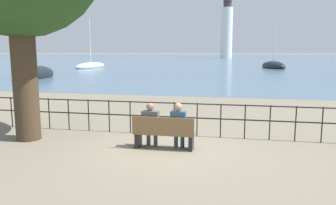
{
  "coord_description": "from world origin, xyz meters",
  "views": [
    {
      "loc": [
        1.83,
        -8.44,
        2.61
      ],
      "look_at": [
        0.0,
        0.5,
        1.19
      ],
      "focal_mm": 35.0,
      "sensor_mm": 36.0,
      "label": 1
    }
  ],
  "objects_px": {
    "seated_person_right": "(178,124)",
    "sailboat_3": "(273,66)",
    "park_bench": "(164,133)",
    "sailboat_2": "(91,66)",
    "sailboat_1": "(35,74)",
    "harbor_lighthouse": "(227,30)",
    "seated_person_left": "(151,123)"
  },
  "relations": [
    {
      "from": "park_bench",
      "to": "seated_person_right",
      "type": "height_order",
      "value": "seated_person_right"
    },
    {
      "from": "sailboat_3",
      "to": "harbor_lighthouse",
      "type": "bearing_deg",
      "value": 78.07
    },
    {
      "from": "park_bench",
      "to": "seated_person_right",
      "type": "bearing_deg",
      "value": 10.98
    },
    {
      "from": "sailboat_1",
      "to": "seated_person_left",
      "type": "bearing_deg",
      "value": -53.5
    },
    {
      "from": "sailboat_2",
      "to": "seated_person_right",
      "type": "bearing_deg",
      "value": -59.01
    },
    {
      "from": "sailboat_2",
      "to": "harbor_lighthouse",
      "type": "relative_size",
      "value": 0.38
    },
    {
      "from": "seated_person_left",
      "to": "park_bench",
      "type": "bearing_deg",
      "value": -10.89
    },
    {
      "from": "seated_person_right",
      "to": "sailboat_2",
      "type": "relative_size",
      "value": 0.14
    },
    {
      "from": "sailboat_3",
      "to": "sailboat_1",
      "type": "bearing_deg",
      "value": -154.1
    },
    {
      "from": "sailboat_3",
      "to": "harbor_lighthouse",
      "type": "distance_m",
      "value": 78.93
    },
    {
      "from": "seated_person_right",
      "to": "sailboat_1",
      "type": "bearing_deg",
      "value": 131.07
    },
    {
      "from": "sailboat_2",
      "to": "sailboat_3",
      "type": "height_order",
      "value": "sailboat_2"
    },
    {
      "from": "sailboat_2",
      "to": "harbor_lighthouse",
      "type": "bearing_deg",
      "value": 80.19
    },
    {
      "from": "park_bench",
      "to": "sailboat_2",
      "type": "bearing_deg",
      "value": 117.1
    },
    {
      "from": "seated_person_left",
      "to": "harbor_lighthouse",
      "type": "distance_m",
      "value": 123.39
    },
    {
      "from": "seated_person_right",
      "to": "sailboat_3",
      "type": "bearing_deg",
      "value": 80.88
    },
    {
      "from": "seated_person_left",
      "to": "seated_person_right",
      "type": "relative_size",
      "value": 0.98
    },
    {
      "from": "seated_person_right",
      "to": "sailboat_2",
      "type": "distance_m",
      "value": 46.42
    },
    {
      "from": "sailboat_1",
      "to": "park_bench",
      "type": "bearing_deg",
      "value": -52.97
    },
    {
      "from": "sailboat_1",
      "to": "sailboat_3",
      "type": "distance_m",
      "value": 35.33
    },
    {
      "from": "park_bench",
      "to": "seated_person_left",
      "type": "xyz_separation_m",
      "value": [
        -0.38,
        0.07,
        0.26
      ]
    },
    {
      "from": "seated_person_right",
      "to": "sailboat_3",
      "type": "distance_m",
      "value": 45.91
    },
    {
      "from": "seated_person_left",
      "to": "sailboat_1",
      "type": "distance_m",
      "value": 26.58
    },
    {
      "from": "park_bench",
      "to": "harbor_lighthouse",
      "type": "height_order",
      "value": "harbor_lighthouse"
    },
    {
      "from": "sailboat_1",
      "to": "sailboat_2",
      "type": "bearing_deg",
      "value": 96.78
    },
    {
      "from": "park_bench",
      "to": "sailboat_3",
      "type": "relative_size",
      "value": 0.21
    },
    {
      "from": "seated_person_right",
      "to": "sailboat_3",
      "type": "xyz_separation_m",
      "value": [
        7.27,
        45.32,
        -0.35
      ]
    },
    {
      "from": "seated_person_right",
      "to": "harbor_lighthouse",
      "type": "relative_size",
      "value": 0.05
    },
    {
      "from": "park_bench",
      "to": "seated_person_right",
      "type": "xyz_separation_m",
      "value": [
        0.38,
        0.07,
        0.27
      ]
    },
    {
      "from": "park_bench",
      "to": "seated_person_right",
      "type": "relative_size",
      "value": 1.32
    },
    {
      "from": "seated_person_left",
      "to": "sailboat_1",
      "type": "height_order",
      "value": "sailboat_1"
    },
    {
      "from": "park_bench",
      "to": "harbor_lighthouse",
      "type": "xyz_separation_m",
      "value": [
        -1.86,
        123.03,
        10.55
      ]
    }
  ]
}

